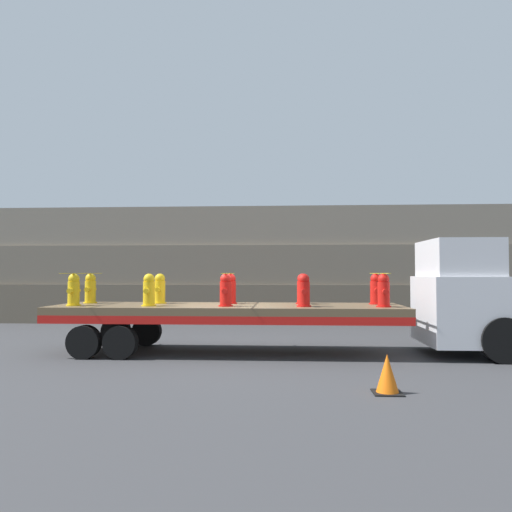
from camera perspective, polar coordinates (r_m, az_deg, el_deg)
ground_plane at (r=13.30m, az=-3.21°, el=-10.98°), size 120.00×120.00×0.00m
rock_cliff at (r=21.75m, az=-0.53°, el=-1.07°), size 60.00×3.30×4.84m
truck_cab at (r=13.86m, az=23.16°, el=-4.44°), size 2.26×2.59×2.92m
flatbed_trailer at (r=13.23m, az=-5.08°, el=-6.52°), size 9.05×2.58×1.25m
fire_hydrant_yellow_near_0 at (r=13.65m, az=-20.11°, el=-3.69°), size 0.37×0.56×0.82m
fire_hydrant_yellow_far_0 at (r=14.65m, az=-18.40°, el=-3.59°), size 0.37×0.56×0.82m
fire_hydrant_yellow_near_1 at (r=12.99m, az=-12.13°, el=-3.86°), size 0.37×0.56×0.82m
fire_hydrant_yellow_far_1 at (r=14.04m, az=-10.93°, el=-3.73°), size 0.37×0.56×0.82m
fire_hydrant_red_near_2 at (r=12.60m, az=-3.48°, el=-3.96°), size 0.37×0.56×0.82m
fire_hydrant_red_far_2 at (r=13.68m, az=-2.93°, el=-3.81°), size 0.37×0.56×0.82m
fire_hydrant_red_near_3 at (r=12.51m, az=5.49°, el=-3.97°), size 0.37×0.56×0.82m
fire_hydrant_red_far_3 at (r=13.60m, az=5.34°, el=-3.81°), size 0.37×0.56×0.82m
fire_hydrant_red_near_4 at (r=12.73m, az=14.38°, el=-3.89°), size 0.37×0.56×0.82m
fire_hydrant_red_far_4 at (r=13.80m, az=13.53°, el=-3.74°), size 0.37×0.56×0.82m
cargo_strap_rear at (r=14.14m, az=-19.21°, el=-1.89°), size 0.05×2.68×0.01m
cargo_strap_middle at (r=13.13m, az=-3.19°, el=-1.99°), size 0.05×2.68×0.01m
cargo_strap_front at (r=13.26m, az=13.92°, el=-1.94°), size 0.05×2.68×0.01m
traffic_cone at (r=9.16m, az=14.77°, el=-12.93°), size 0.50×0.50×0.68m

